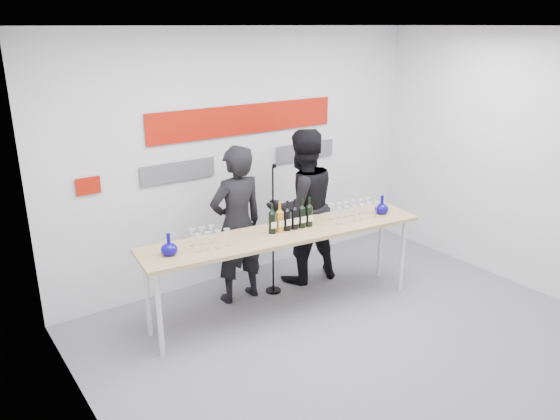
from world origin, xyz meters
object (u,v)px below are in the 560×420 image
at_px(mic_stand, 273,254).
at_px(tasting_table, 285,238).
at_px(presenter_right, 302,207).
at_px(presenter_left, 237,225).

bearing_deg(mic_stand, tasting_table, -125.68).
bearing_deg(mic_stand, presenter_right, -5.43).
bearing_deg(tasting_table, mic_stand, 78.46).
distance_m(tasting_table, mic_stand, 0.61).
xyz_separation_m(presenter_left, mic_stand, (0.42, -0.10, -0.42)).
distance_m(presenter_right, mic_stand, 0.68).
height_order(tasting_table, presenter_right, presenter_right).
bearing_deg(presenter_left, presenter_right, 178.86).
distance_m(tasting_table, presenter_left, 0.61).
bearing_deg(tasting_table, presenter_left, 122.91).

